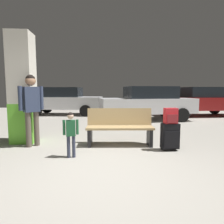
# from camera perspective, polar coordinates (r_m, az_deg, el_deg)

# --- Properties ---
(ground_plane) EXTENTS (18.00, 18.00, 0.10)m
(ground_plane) POSITION_cam_1_polar(r_m,az_deg,el_deg) (7.18, -3.33, -4.87)
(ground_plane) COLOR gray
(structural_pillar) EXTENTS (0.57, 0.57, 2.75)m
(structural_pillar) POSITION_cam_1_polar(r_m,az_deg,el_deg) (5.51, -24.44, 6.09)
(structural_pillar) COLOR #66C633
(structural_pillar) RESTS_ON ground_plane
(bench) EXTENTS (1.63, 0.62, 0.89)m
(bench) POSITION_cam_1_polar(r_m,az_deg,el_deg) (4.82, 2.25, -4.35)
(bench) COLOR tan
(bench) RESTS_ON ground_plane
(suitcase) EXTENTS (0.39, 0.24, 0.60)m
(suitcase) POSITION_cam_1_polar(r_m,az_deg,el_deg) (4.58, 16.44, -6.71)
(suitcase) COLOR black
(suitcase) RESTS_ON ground_plane
(backpack_bright) EXTENTS (0.29, 0.20, 0.34)m
(backpack_bright) POSITION_cam_1_polar(r_m,az_deg,el_deg) (4.50, 16.61, -1.11)
(backpack_bright) COLOR red
(backpack_bright) RESTS_ON suitcase
(child) EXTENTS (0.30, 0.18, 0.91)m
(child) POSITION_cam_1_polar(r_m,az_deg,el_deg) (3.96, -11.86, -5.07)
(child) COLOR #33384C
(child) RESTS_ON ground_plane
(adult) EXTENTS (0.48, 0.39, 1.69)m
(adult) POSITION_cam_1_polar(r_m,az_deg,el_deg) (4.99, -22.28, 2.52)
(adult) COLOR brown
(adult) RESTS_ON ground_plane
(parked_car_near) EXTENTS (4.25, 2.12, 1.51)m
(parked_car_near) POSITION_cam_1_polar(r_m,az_deg,el_deg) (9.02, 10.11, 2.77)
(parked_car_near) COLOR silver
(parked_car_near) RESTS_ON ground_plane
(parked_car_side) EXTENTS (4.15, 1.91, 1.51)m
(parked_car_side) POSITION_cam_1_polar(r_m,az_deg,el_deg) (11.40, 24.56, 2.99)
(parked_car_side) COLOR maroon
(parked_car_side) RESTS_ON ground_plane
(parked_car_far) EXTENTS (4.25, 2.12, 1.51)m
(parked_car_far) POSITION_cam_1_polar(r_m,az_deg,el_deg) (11.27, -13.75, 3.34)
(parked_car_far) COLOR silver
(parked_car_far) RESTS_ON ground_plane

